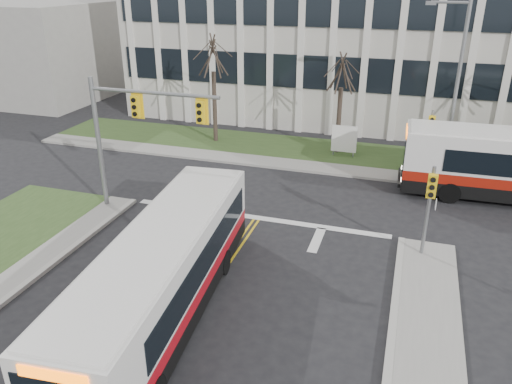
% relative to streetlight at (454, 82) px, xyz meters
% --- Properties ---
extents(ground, '(120.00, 120.00, 0.00)m').
position_rel_streetlight_xyz_m(ground, '(-8.03, -16.20, -5.19)').
color(ground, black).
rests_on(ground, ground).
extents(sidewalk_cross, '(44.00, 1.60, 0.14)m').
position_rel_streetlight_xyz_m(sidewalk_cross, '(-3.03, -1.00, -5.12)').
color(sidewalk_cross, '#9E9B93').
rests_on(sidewalk_cross, ground).
extents(building_lawn, '(44.00, 5.00, 0.12)m').
position_rel_streetlight_xyz_m(building_lawn, '(-3.03, 1.80, -5.13)').
color(building_lawn, '#324A1F').
rests_on(building_lawn, ground).
extents(office_building, '(40.00, 16.00, 12.00)m').
position_rel_streetlight_xyz_m(office_building, '(-3.03, 13.80, 0.81)').
color(office_building, beige).
rests_on(office_building, ground).
extents(building_annex, '(12.00, 12.00, 8.00)m').
position_rel_streetlight_xyz_m(building_annex, '(-34.03, 9.80, -1.19)').
color(building_annex, '#9E9B93').
rests_on(building_annex, ground).
extents(mast_arm_signal, '(6.11, 0.38, 6.20)m').
position_rel_streetlight_xyz_m(mast_arm_signal, '(-13.65, -9.04, -0.94)').
color(mast_arm_signal, slate).
rests_on(mast_arm_signal, ground).
extents(signal_pole_near, '(0.34, 0.39, 3.80)m').
position_rel_streetlight_xyz_m(signal_pole_near, '(-0.83, -9.30, -2.69)').
color(signal_pole_near, slate).
rests_on(signal_pole_near, ground).
extents(signal_pole_far, '(0.34, 0.39, 3.80)m').
position_rel_streetlight_xyz_m(signal_pole_far, '(-0.83, -0.80, -2.69)').
color(signal_pole_far, slate).
rests_on(signal_pole_far, ground).
extents(streetlight, '(2.15, 0.25, 9.20)m').
position_rel_streetlight_xyz_m(streetlight, '(0.00, 0.00, 0.00)').
color(streetlight, slate).
rests_on(streetlight, ground).
extents(directory_sign, '(1.50, 0.12, 2.00)m').
position_rel_streetlight_xyz_m(directory_sign, '(-5.53, 1.30, -4.02)').
color(directory_sign, slate).
rests_on(directory_sign, ground).
extents(tree_left, '(1.80, 1.80, 7.70)m').
position_rel_streetlight_xyz_m(tree_left, '(-14.03, 1.80, 0.32)').
color(tree_left, '#42352B').
rests_on(tree_left, ground).
extents(tree_mid, '(1.80, 1.80, 6.82)m').
position_rel_streetlight_xyz_m(tree_mid, '(-6.03, 2.00, -0.31)').
color(tree_mid, '#42352B').
rests_on(tree_mid, ground).
extents(bus_main, '(3.47, 11.56, 3.04)m').
position_rel_streetlight_xyz_m(bus_main, '(-8.72, -15.68, -3.68)').
color(bus_main, silver).
rests_on(bus_main, ground).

